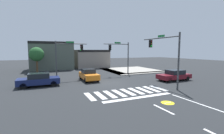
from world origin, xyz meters
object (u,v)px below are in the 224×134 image
at_px(car_orange, 89,75).
at_px(roadside_tree, 37,54).
at_px(car_maroon, 174,75).
at_px(traffic_signal_northeast, 120,52).
at_px(traffic_signal_northwest, 68,53).
at_px(traffic_signal_southeast, 164,50).
at_px(car_navy, 39,80).

bearing_deg(car_orange, roadside_tree, -148.96).
height_order(car_orange, roadside_tree, roadside_tree).
xyz_separation_m(car_maroon, roadside_tree, (-17.30, 15.81, 2.64)).
distance_m(traffic_signal_northeast, roadside_tree, 15.27).
bearing_deg(traffic_signal_northwest, traffic_signal_southeast, -44.36).
height_order(traffic_signal_northwest, traffic_signal_northeast, traffic_signal_northeast).
distance_m(traffic_signal_northeast, car_orange, 7.37).
xyz_separation_m(traffic_signal_northeast, car_orange, (-6.14, -2.72, -3.04)).
bearing_deg(traffic_signal_northwest, car_maroon, -28.46).
bearing_deg(roadside_tree, car_maroon, -42.42).
xyz_separation_m(traffic_signal_northwest, car_navy, (-3.84, -3.41, -2.98)).
distance_m(traffic_signal_southeast, car_maroon, 5.45).
bearing_deg(car_maroon, car_navy, -12.17).
relative_size(traffic_signal_northwest, car_orange, 1.26).
relative_size(traffic_signal_southeast, traffic_signal_northeast, 1.11).
bearing_deg(traffic_signal_northwest, traffic_signal_northeast, 3.07).
bearing_deg(car_maroon, traffic_signal_southeast, 28.53).
xyz_separation_m(traffic_signal_southeast, car_orange, (-6.94, 6.79, -3.38)).
xyz_separation_m(car_orange, car_navy, (-6.16, -1.14, -0.01)).
height_order(car_orange, car_navy, car_orange).
bearing_deg(traffic_signal_southeast, traffic_signal_northwest, 45.64).
xyz_separation_m(traffic_signal_northwest, traffic_signal_northeast, (8.46, 0.45, 0.06)).
xyz_separation_m(car_navy, roadside_tree, (-0.49, 12.19, 2.60)).
relative_size(car_navy, roadside_tree, 0.95).
distance_m(traffic_signal_northwest, traffic_signal_northeast, 8.48).
height_order(traffic_signal_southeast, car_orange, traffic_signal_southeast).
height_order(traffic_signal_southeast, traffic_signal_northeast, traffic_signal_southeast).
bearing_deg(traffic_signal_northwest, roadside_tree, 116.23).
xyz_separation_m(traffic_signal_southeast, traffic_signal_northeast, (-0.80, 9.51, -0.35)).
xyz_separation_m(traffic_signal_northwest, roadside_tree, (-4.33, 8.78, -0.38)).
relative_size(car_orange, roadside_tree, 0.91).
height_order(traffic_signal_northwest, roadside_tree, traffic_signal_northwest).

